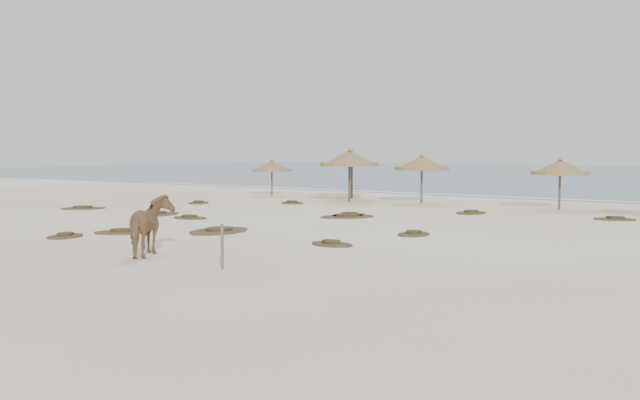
{
  "coord_description": "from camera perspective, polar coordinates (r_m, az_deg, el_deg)",
  "views": [
    {
      "loc": [
        18.06,
        -17.9,
        3.02
      ],
      "look_at": [
        0.93,
        5.0,
        1.02
      ],
      "focal_mm": 40.0,
      "sensor_mm": 36.0,
      "label": 1
    }
  ],
  "objects": [
    {
      "name": "foam_line",
      "position": [
        47.57,
        14.41,
        0.23
      ],
      "size": [
        70.0,
        0.6,
        0.01
      ],
      "primitive_type": "cube",
      "color": "white",
      "rests_on": "ground"
    },
    {
      "name": "scrub_11",
      "position": [
        27.09,
        -15.5,
        -2.45
      ],
      "size": [
        2.41,
        2.43,
        0.16
      ],
      "rotation": [
        0.0,
        0.0,
        0.8
      ],
      "color": "brown",
      "rests_on": "ground"
    },
    {
      "name": "palapa_0",
      "position": [
        47.8,
        -3.88,
        2.67
      ],
      "size": [
        2.74,
        2.74,
        2.47
      ],
      "rotation": [
        0.0,
        0.0,
        -0.04
      ],
      "color": "brown",
      "rests_on": "ground"
    },
    {
      "name": "ground",
      "position": [
        25.61,
        -8.41,
        -2.83
      ],
      "size": [
        160.0,
        160.0,
        0.0
      ],
      "primitive_type": "plane",
      "color": "white",
      "rests_on": "ground"
    },
    {
      "name": "scrub_1",
      "position": [
        34.25,
        -12.93,
        -1.08
      ],
      "size": [
        2.05,
        2.79,
        0.16
      ],
      "rotation": [
        0.0,
        0.0,
        1.73
      ],
      "color": "brown",
      "rests_on": "ground"
    },
    {
      "name": "scrub_8",
      "position": [
        41.12,
        -9.72,
        -0.2
      ],
      "size": [
        1.95,
        2.11,
        0.16
      ],
      "rotation": [
        0.0,
        0.0,
        2.18
      ],
      "color": "brown",
      "rests_on": "ground"
    },
    {
      "name": "scrub_4",
      "position": [
        25.7,
        7.5,
        -2.68
      ],
      "size": [
        1.36,
        1.81,
        0.16
      ],
      "rotation": [
        0.0,
        0.0,
        1.76
      ],
      "color": "brown",
      "rests_on": "ground"
    },
    {
      "name": "scrub_9",
      "position": [
        26.72,
        -8.08,
        -2.43
      ],
      "size": [
        2.24,
        3.05,
        0.16
      ],
      "rotation": [
        0.0,
        0.0,
        1.73
      ],
      "color": "brown",
      "rests_on": "ground"
    },
    {
      "name": "scrub_12",
      "position": [
        22.77,
        0.94,
        -3.5
      ],
      "size": [
        1.74,
        1.29,
        0.16
      ],
      "rotation": [
        0.0,
        0.0,
        2.97
      ],
      "color": "brown",
      "rests_on": "ground"
    },
    {
      "name": "scrub_10",
      "position": [
        33.51,
        22.53,
        -1.4
      ],
      "size": [
        2.08,
        1.72,
        0.16
      ],
      "rotation": [
        0.0,
        0.0,
        0.37
      ],
      "color": "brown",
      "rests_on": "ground"
    },
    {
      "name": "scrub_14",
      "position": [
        26.38,
        -19.69,
        -2.71
      ],
      "size": [
        1.62,
        1.9,
        0.16
      ],
      "rotation": [
        0.0,
        0.0,
        1.99
      ],
      "color": "brown",
      "rests_on": "ground"
    },
    {
      "name": "palapa_3",
      "position": [
        41.21,
        8.14,
        2.88
      ],
      "size": [
        3.85,
        3.85,
        2.9
      ],
      "rotation": [
        0.0,
        0.0,
        -0.29
      ],
      "color": "brown",
      "rests_on": "ground"
    },
    {
      "name": "scrub_7",
      "position": [
        34.89,
        11.98,
        -0.98
      ],
      "size": [
        1.36,
        2.03,
        0.16
      ],
      "rotation": [
        0.0,
        0.0,
        1.61
      ],
      "color": "brown",
      "rests_on": "ground"
    },
    {
      "name": "fence_post_far",
      "position": [
        18.28,
        -7.83,
        -3.72
      ],
      "size": [
        0.09,
        0.09,
        1.16
      ],
      "primitive_type": "cylinder",
      "rotation": [
        0.0,
        0.0,
        -0.01
      ],
      "color": "#665E4C",
      "rests_on": "ground"
    },
    {
      "name": "horse",
      "position": [
        20.91,
        -13.37,
        -2.03
      ],
      "size": [
        1.93,
        2.22,
        1.73
      ],
      "primitive_type": "imported",
      "rotation": [
        0.0,
        0.0,
        3.74
      ],
      "color": "olive",
      "rests_on": "ground"
    },
    {
      "name": "fence_post_near",
      "position": [
        22.41,
        -13.95,
        -2.43
      ],
      "size": [
        0.1,
        0.1,
        1.12
      ],
      "primitive_type": "cylinder",
      "rotation": [
        0.0,
        0.0,
        0.24
      ],
      "color": "#665E4C",
      "rests_on": "ground"
    },
    {
      "name": "scrub_6",
      "position": [
        40.56,
        -2.26,
        -0.21
      ],
      "size": [
        2.27,
        2.14,
        0.16
      ],
      "rotation": [
        0.0,
        0.0,
        2.49
      ],
      "color": "brown",
      "rests_on": "ground"
    },
    {
      "name": "scrub_0",
      "position": [
        38.77,
        -18.45,
        -0.6
      ],
      "size": [
        2.61,
        2.69,
        0.16
      ],
      "rotation": [
        0.0,
        0.0,
        0.86
      ],
      "color": "brown",
      "rests_on": "ground"
    },
    {
      "name": "palapa_2",
      "position": [
        44.52,
        2.56,
        3.24
      ],
      "size": [
        3.58,
        3.58,
        3.14
      ],
      "rotation": [
        0.0,
        0.0,
        -0.07
      ],
      "color": "brown",
      "rests_on": "ground"
    },
    {
      "name": "scrub_2",
      "position": [
        32.14,
        -10.37,
        -1.37
      ],
      "size": [
        1.81,
        1.2,
        0.16
      ],
      "rotation": [
        0.0,
        0.0,
        3.12
      ],
      "color": "brown",
      "rests_on": "ground"
    },
    {
      "name": "palapa_1",
      "position": [
        41.75,
        2.37,
        3.28
      ],
      "size": [
        4.57,
        4.57,
        3.23
      ],
      "rotation": [
        0.0,
        0.0,
        -0.43
      ],
      "color": "brown",
      "rests_on": "ground"
    },
    {
      "name": "palapa_4",
      "position": [
        38.31,
        18.66,
        2.44
      ],
      "size": [
        3.63,
        3.63,
        2.74
      ],
      "rotation": [
        0.0,
        0.0,
        0.28
      ],
      "color": "brown",
      "rests_on": "ground"
    },
    {
      "name": "scrub_3",
      "position": [
        32.17,
        2.21,
        -1.31
      ],
      "size": [
        2.78,
        2.99,
        0.16
      ],
      "rotation": [
        0.0,
        0.0,
        0.96
      ],
      "color": "brown",
      "rests_on": "ground"
    },
    {
      "name": "scrub_13",
      "position": [
        32.83,
        2.32,
        -1.2
      ],
      "size": [
        2.08,
        2.66,
        0.16
      ],
      "rotation": [
        0.0,
        0.0,
        1.84
      ],
      "color": "brown",
      "rests_on": "ground"
    }
  ]
}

